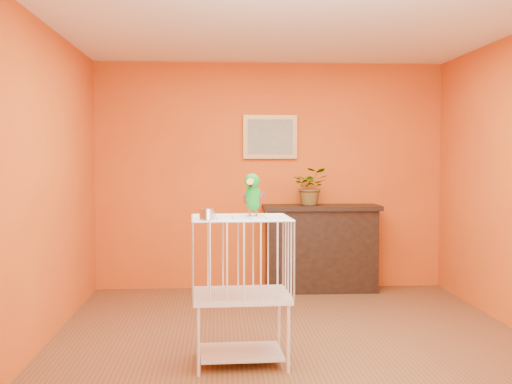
{
  "coord_description": "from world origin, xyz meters",
  "views": [
    {
      "loc": [
        -0.6,
        -5.13,
        1.5
      ],
      "look_at": [
        -0.32,
        -0.46,
        1.26
      ],
      "focal_mm": 45.0,
      "sensor_mm": 36.0,
      "label": 1
    }
  ],
  "objects": [
    {
      "name": "console_cabinet",
      "position": [
        0.56,
        2.02,
        0.49
      ],
      "size": [
        1.31,
        0.47,
        0.98
      ],
      "color": "black",
      "rests_on": "ground"
    },
    {
      "name": "parrot",
      "position": [
        -0.34,
        -0.44,
        1.24
      ],
      "size": [
        0.17,
        0.29,
        0.32
      ],
      "rotation": [
        0.0,
        0.0,
        -0.25
      ],
      "color": "#59544C",
      "rests_on": "birdcage"
    },
    {
      "name": "birdcage",
      "position": [
        -0.44,
        -0.51,
        0.56
      ],
      "size": [
        0.72,
        0.57,
        1.08
      ],
      "rotation": [
        0.0,
        0.0,
        0.04
      ],
      "color": "silver",
      "rests_on": "ground"
    },
    {
      "name": "feed_cup",
      "position": [
        -0.68,
        -0.73,
        1.12
      ],
      "size": [
        0.11,
        0.11,
        0.07
      ],
      "primitive_type": "cylinder",
      "color": "silver",
      "rests_on": "birdcage"
    },
    {
      "name": "potted_plant",
      "position": [
        0.45,
        2.06,
        1.14
      ],
      "size": [
        0.45,
        0.48,
        0.33
      ],
      "primitive_type": "imported",
      "rotation": [
        0.0,
        0.0,
        -0.17
      ],
      "color": "#26722D",
      "rests_on": "console_cabinet"
    },
    {
      "name": "room_shell",
      "position": [
        0.0,
        0.0,
        1.58
      ],
      "size": [
        4.5,
        4.5,
        4.5
      ],
      "color": "#D85814",
      "rests_on": "ground"
    },
    {
      "name": "ground",
      "position": [
        0.0,
        0.0,
        0.0
      ],
      "size": [
        4.5,
        4.5,
        0.0
      ],
      "primitive_type": "plane",
      "color": "brown",
      "rests_on": "ground"
    },
    {
      "name": "framed_picture",
      "position": [
        0.0,
        2.22,
        1.75
      ],
      "size": [
        0.62,
        0.04,
        0.5
      ],
      "color": "#A3783A",
      "rests_on": "room_shell"
    }
  ]
}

